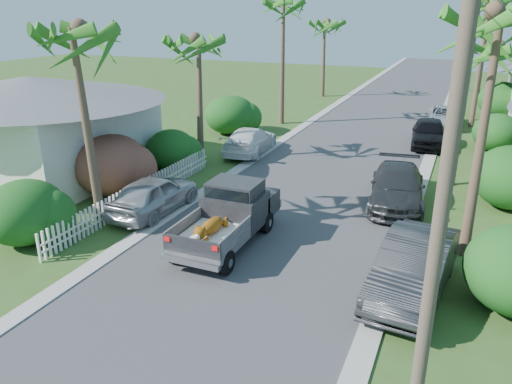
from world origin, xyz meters
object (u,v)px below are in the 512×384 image
at_px(utility_pole_b, 466,82).
at_px(utility_pole_c, 472,54).
at_px(parked_car_rm, 397,187).
at_px(utility_pole_d, 474,41).
at_px(palm_l_a, 75,29).
at_px(parked_car_ln, 154,195).
at_px(parked_car_lf, 250,141).
at_px(palm_l_b, 197,39).
at_px(palm_r_d, 489,18).
at_px(palm_l_c, 284,2).
at_px(palm_r_b, 496,47).
at_px(palm_r_a, 502,14).
at_px(parked_car_rd, 445,117).
at_px(parked_car_rf, 429,133).
at_px(utility_pole_a, 443,200).
at_px(pickup_truck, 232,213).
at_px(parked_car_rn, 414,267).
at_px(palm_l_d, 325,22).
at_px(house_left, 34,130).

distance_m(utility_pole_b, utility_pole_c, 15.00).
xyz_separation_m(parked_car_rm, utility_pole_d, (2.00, 33.52, 3.85)).
distance_m(parked_car_rm, palm_l_a, 13.28).
distance_m(parked_car_ln, parked_car_lf, 9.31).
height_order(palm_l_b, utility_pole_b, utility_pole_b).
relative_size(palm_r_d, utility_pole_b, 0.89).
xyz_separation_m(palm_l_c, palm_r_b, (12.60, -7.00, -1.96)).
relative_size(palm_l_a, palm_l_c, 0.89).
bearing_deg(palm_r_a, palm_l_c, 127.55).
distance_m(parked_car_rd, palm_r_d, 15.83).
distance_m(parked_car_rf, parked_car_ln, 17.22).
bearing_deg(parked_car_rf, utility_pole_a, -90.54).
distance_m(pickup_truck, parked_car_rm, 7.35).
xyz_separation_m(palm_r_d, utility_pole_d, (-0.90, 3.00, -2.14)).
relative_size(parked_car_rn, palm_r_d, 0.62).
bearing_deg(utility_pole_b, utility_pole_c, 90.00).
bearing_deg(palm_l_b, palm_l_c, 85.43).
xyz_separation_m(parked_car_lf, palm_r_b, (11.60, 0.78, 5.25)).
height_order(parked_car_rf, palm_l_d, palm_l_d).
xyz_separation_m(palm_l_b, house_left, (-6.20, -5.00, -4.03)).
distance_m(palm_r_a, utility_pole_d, 37.11).
height_order(parked_car_rn, palm_l_a, palm_l_a).
relative_size(palm_l_d, utility_pole_a, 0.86).
xyz_separation_m(palm_l_c, palm_r_a, (12.30, -16.00, -0.49)).
xyz_separation_m(parked_car_rd, palm_l_b, (-11.30, -13.53, 5.51)).
bearing_deg(parked_car_ln, palm_r_a, -172.66).
xyz_separation_m(palm_l_b, palm_r_d, (13.30, 28.00, 0.59)).
bearing_deg(house_left, palm_r_d, 59.42).
bearing_deg(parked_car_lf, palm_l_a, 78.90).
bearing_deg(palm_r_a, palm_l_a, -166.50).
distance_m(palm_r_d, house_left, 38.61).
distance_m(parked_car_ln, palm_l_a, 6.59).
height_order(parked_car_rm, palm_r_d, palm_r_d).
height_order(parked_car_ln, palm_l_a, palm_l_a).
bearing_deg(parked_car_rf, parked_car_rn, -91.34).
bearing_deg(palm_r_d, parked_car_lf, -114.04).
distance_m(parked_car_rd, utility_pole_b, 13.19).
height_order(palm_r_d, utility_pole_a, utility_pole_a).
bearing_deg(parked_car_rm, parked_car_rd, 79.76).
bearing_deg(pickup_truck, palm_l_d, 100.08).
bearing_deg(palm_l_d, palm_r_d, 24.78).
bearing_deg(house_left, utility_pole_b, 17.88).
bearing_deg(house_left, utility_pole_d, 62.68).
bearing_deg(parked_car_lf, parked_car_rm, 146.13).
distance_m(palm_r_d, utility_pole_b, 27.10).
distance_m(palm_r_a, utility_pole_c, 22.19).
bearing_deg(utility_pole_d, parked_car_ln, -105.55).
distance_m(parked_car_ln, palm_r_b, 16.23).
bearing_deg(parked_car_rd, palm_l_b, -135.81).
height_order(house_left, utility_pole_d, utility_pole_d).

